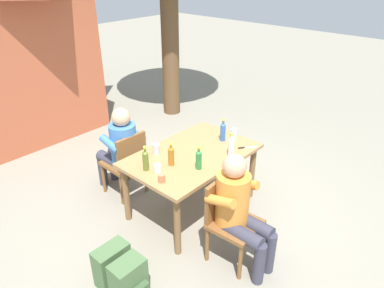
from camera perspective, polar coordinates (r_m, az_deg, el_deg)
name	(u,v)px	position (r m, az deg, el deg)	size (l,w,h in m)	color
ground_plane	(192,207)	(4.43, 0.00, -10.01)	(24.00, 24.00, 0.00)	gray
dining_table	(192,161)	(4.06, 0.00, -2.67)	(1.48, 0.96, 0.75)	#A37547
chair_far_left	(127,161)	(4.45, -10.42, -2.70)	(0.45, 0.45, 0.87)	brown
chair_near_left	(228,216)	(3.54, 5.84, -11.44)	(0.47, 0.47, 0.87)	brown
person_in_white_shirt	(120,146)	(4.45, -11.46, -0.35)	(0.47, 0.61, 1.18)	#3D70B2
person_in_plaid_shirt	(239,207)	(3.39, 7.53, -9.96)	(0.47, 0.61, 1.18)	orange
bottle_green	(199,159)	(3.68, 1.08, -2.45)	(0.06, 0.06, 0.26)	#287A38
bottle_olive	(146,160)	(3.68, -7.46, -2.54)	(0.06, 0.06, 0.28)	#566623
bottle_clear	(231,146)	(3.94, 6.32, -0.33)	(0.06, 0.06, 0.27)	white
bottle_amber	(171,155)	(3.75, -3.40, -1.83)	(0.06, 0.06, 0.26)	#996019
bottle_blue	(223,131)	(4.25, 4.98, 2.05)	(0.06, 0.06, 0.28)	#2D56A3
cup_steel	(156,149)	(4.00, -5.74, -0.79)	(0.08, 0.08, 0.12)	#B2B7BC
cup_glass	(234,133)	(4.40, 6.74, 1.82)	(0.08, 0.08, 0.09)	silver
cup_terracotta	(162,178)	(3.52, -4.91, -5.46)	(0.07, 0.07, 0.08)	#BC6B47
cup_white	(158,168)	(3.67, -5.54, -3.90)	(0.07, 0.07, 0.09)	white
table_knife	(247,148)	(4.17, 8.74, -0.56)	(0.20, 0.16, 0.01)	silver
backpack_by_near_side	(130,282)	(3.36, -9.97, -21.00)	(0.30, 0.26, 0.43)	#47663D
backpack_by_far_side	(113,266)	(3.54, -12.54, -18.52)	(0.33, 0.24, 0.40)	#47663D
brick_kiosk	(11,45)	(6.57, -26.99, 13.93)	(2.41, 2.12, 2.78)	#B25638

